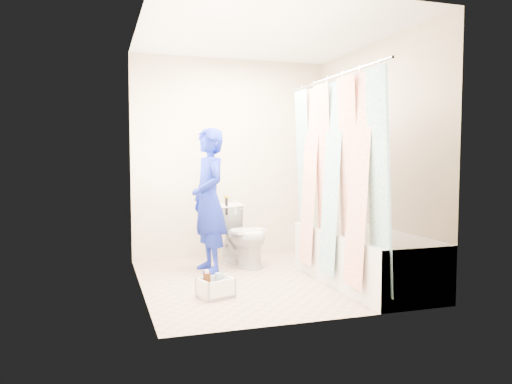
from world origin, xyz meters
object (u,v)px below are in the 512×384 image
object	(u,v)px
toilet	(242,235)
cleaning_caddy	(217,288)
plumber	(209,200)
bathtub	(364,256)

from	to	relation	value
toilet	cleaning_caddy	size ratio (longest dim) A/B	2.04
plumber	bathtub	bearing A→B (deg)	46.17
bathtub	plumber	bearing A→B (deg)	143.57
toilet	plumber	xyz separation A→B (m)	(-0.41, -0.17, 0.42)
toilet	plumber	size ratio (longest dim) A/B	0.45
toilet	plumber	bearing A→B (deg)	179.46
plumber	cleaning_caddy	size ratio (longest dim) A/B	4.52
bathtub	cleaning_caddy	xyz separation A→B (m)	(-1.45, -0.02, -0.19)
bathtub	cleaning_caddy	world-z (taller)	bathtub
bathtub	cleaning_caddy	distance (m)	1.46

